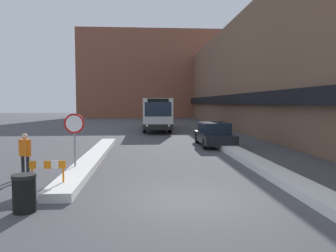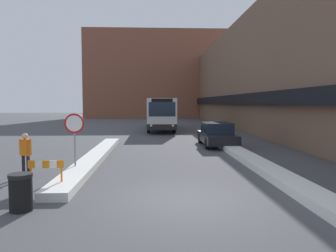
{
  "view_description": "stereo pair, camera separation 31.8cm",
  "coord_description": "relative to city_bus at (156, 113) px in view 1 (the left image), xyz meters",
  "views": [
    {
      "loc": [
        -1.15,
        -8.91,
        2.73
      ],
      "look_at": [
        -0.21,
        4.44,
        1.77
      ],
      "focal_mm": 35.0,
      "sensor_mm": 36.0,
      "label": 1
    },
    {
      "loc": [
        -0.84,
        -8.93,
        2.73
      ],
      "look_at": [
        -0.21,
        4.44,
        1.77
      ],
      "focal_mm": 35.0,
      "sensor_mm": 36.0,
      "label": 2
    }
  ],
  "objects": [
    {
      "name": "ground_plane",
      "position": [
        0.06,
        -23.8,
        -1.7
      ],
      "size": [
        160.0,
        160.0,
        0.0
      ],
      "primitive_type": "plane",
      "color": "#47474C"
    },
    {
      "name": "building_row_right",
      "position": [
        10.03,
        0.2,
        3.73
      ],
      "size": [
        5.5,
        60.0,
        10.89
      ],
      "color": "brown",
      "rests_on": "ground_plane"
    },
    {
      "name": "building_backdrop_far",
      "position": [
        0.06,
        28.86,
        6.12
      ],
      "size": [
        26.0,
        8.0,
        15.65
      ],
      "color": "brown",
      "rests_on": "ground_plane"
    },
    {
      "name": "snow_bank_left",
      "position": [
        -3.54,
        -17.06,
        -1.57
      ],
      "size": [
        0.9,
        13.58,
        0.27
      ],
      "color": "silver",
      "rests_on": "ground_plane"
    },
    {
      "name": "snow_bank_right",
      "position": [
        3.66,
        -19.03,
        -1.55
      ],
      "size": [
        0.9,
        15.75,
        0.3
      ],
      "color": "silver",
      "rests_on": "ground_plane"
    },
    {
      "name": "city_bus",
      "position": [
        0.0,
        0.0,
        0.0
      ],
      "size": [
        2.56,
        11.4,
        3.1
      ],
      "color": "silver",
      "rests_on": "ground_plane"
    },
    {
      "name": "parked_car_front",
      "position": [
        3.26,
        -12.4,
        -0.96
      ],
      "size": [
        1.92,
        4.53,
        1.48
      ],
      "color": "black",
      "rests_on": "ground_plane"
    },
    {
      "name": "stop_sign",
      "position": [
        -3.8,
        -20.0,
        -0.03
      ],
      "size": [
        0.76,
        0.08,
        2.31
      ],
      "color": "gray",
      "rests_on": "ground_plane"
    },
    {
      "name": "pedestrian",
      "position": [
        -5.44,
        -20.62,
        -0.73
      ],
      "size": [
        0.47,
        0.41,
        1.62
      ],
      "rotation": [
        0.0,
        0.0,
        -0.61
      ],
      "color": "#232328",
      "rests_on": "ground_plane"
    },
    {
      "name": "trash_bin",
      "position": [
        -4.1,
        -24.48,
        -1.22
      ],
      "size": [
        0.59,
        0.59,
        0.95
      ],
      "color": "black",
      "rests_on": "ground_plane"
    },
    {
      "name": "construction_barricade",
      "position": [
        -4.09,
        -22.53,
        -1.03
      ],
      "size": [
        1.1,
        0.06,
        0.94
      ],
      "color": "orange",
      "rests_on": "ground_plane"
    }
  ]
}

